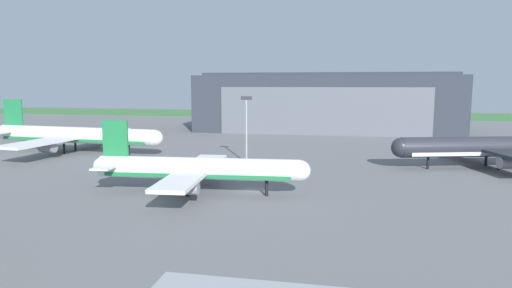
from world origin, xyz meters
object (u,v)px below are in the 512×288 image
at_px(airliner_far_right, 486,148).
at_px(airliner_near_right, 198,169).
at_px(maintenance_hangar, 325,103).
at_px(airliner_far_left, 75,136).
at_px(apron_light_mast, 246,123).

xyz_separation_m(airliner_far_right, airliner_near_right, (-52.23, -32.41, -0.31)).
height_order(maintenance_hangar, airliner_near_right, maintenance_hangar).
height_order(maintenance_hangar, airliner_far_left, maintenance_hangar).
distance_m(airliner_far_right, apron_light_mast, 50.88).
bearing_deg(apron_light_mast, airliner_far_left, 172.54).
xyz_separation_m(maintenance_hangar, airliner_near_right, (-16.02, -100.72, -6.32)).
bearing_deg(maintenance_hangar, airliner_far_right, -62.07).
bearing_deg(airliner_far_left, apron_light_mast, -7.46).
bearing_deg(airliner_far_right, airliner_near_right, -148.18).
relative_size(maintenance_hangar, airliner_far_left, 1.91).
height_order(airliner_far_right, airliner_near_right, airliner_far_right).
relative_size(maintenance_hangar, apron_light_mast, 6.28).
xyz_separation_m(airliner_near_right, apron_light_mast, (1.71, 28.57, 4.93)).
bearing_deg(airliner_near_right, airliner_far_right, 31.82).
distance_m(airliner_far_left, airliner_far_right, 96.91).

